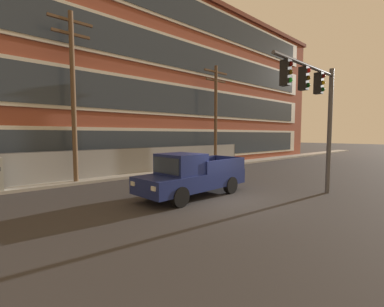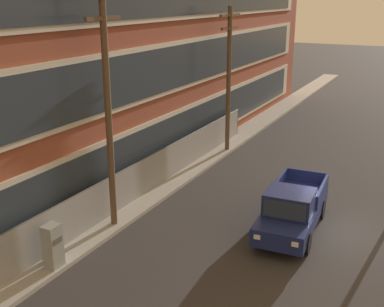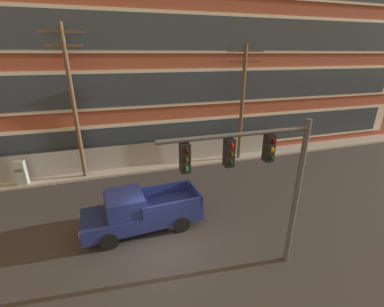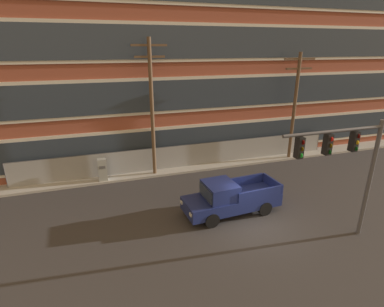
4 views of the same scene
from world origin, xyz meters
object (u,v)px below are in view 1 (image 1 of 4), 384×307
Objects in this scene: traffic_signal_mast at (316,100)px; utility_pole_midblock at (216,111)px; pickup_truck_navy at (191,176)px; utility_pole_near_corner at (73,91)px.

traffic_signal_mast is 11.21m from utility_pole_midblock.
pickup_truck_navy is 0.59× the size of utility_pole_near_corner.
utility_pole_midblock is (11.32, -0.15, -0.44)m from utility_pole_near_corner.
utility_pole_midblock is (4.66, 10.18, 0.47)m from traffic_signal_mast.
utility_pole_midblock reaches higher than traffic_signal_mast.
traffic_signal_mast is 0.69× the size of utility_pole_midblock.
utility_pole_midblock is at bearing 65.41° from traffic_signal_mast.
utility_pole_midblock reaches higher than pickup_truck_navy.
pickup_truck_navy is at bearing 134.66° from traffic_signal_mast.
traffic_signal_mast is 12.33m from utility_pole_near_corner.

